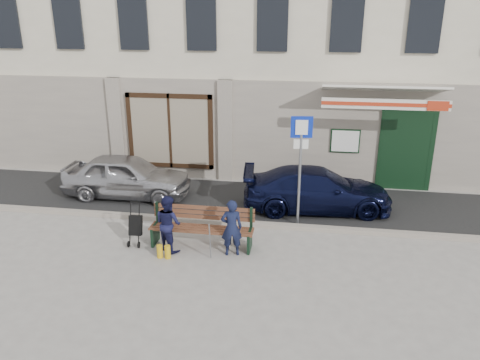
% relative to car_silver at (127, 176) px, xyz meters
% --- Properties ---
extents(ground, '(80.00, 80.00, 0.00)m').
position_rel_car_silver_xyz_m(ground, '(3.99, -3.01, -0.63)').
color(ground, '#9E9991').
rests_on(ground, ground).
extents(asphalt_lane, '(60.00, 3.20, 0.01)m').
position_rel_car_silver_xyz_m(asphalt_lane, '(3.99, 0.09, -0.62)').
color(asphalt_lane, '#282828').
rests_on(asphalt_lane, ground).
extents(curb, '(60.00, 0.18, 0.12)m').
position_rel_car_silver_xyz_m(curb, '(3.99, -1.51, -0.57)').
color(curb, '#9E9384').
rests_on(curb, ground).
extents(building, '(20.00, 8.27, 10.00)m').
position_rel_car_silver_xyz_m(building, '(4.00, 5.44, 4.35)').
color(building, beige).
rests_on(building, ground).
extents(car_silver, '(3.71, 1.52, 1.26)m').
position_rel_car_silver_xyz_m(car_silver, '(0.00, 0.00, 0.00)').
color(car_silver, '#B2B1B6').
rests_on(car_silver, ground).
extents(car_navy, '(4.16, 2.03, 1.16)m').
position_rel_car_silver_xyz_m(car_navy, '(5.50, -0.14, -0.05)').
color(car_navy, black).
rests_on(car_navy, ground).
extents(parking_sign, '(0.52, 0.10, 2.82)m').
position_rel_car_silver_xyz_m(parking_sign, '(5.03, -1.25, 1.28)').
color(parking_sign, gray).
rests_on(parking_sign, ground).
extents(bench, '(2.40, 1.17, 0.98)m').
position_rel_car_silver_xyz_m(bench, '(2.83, -2.75, -0.17)').
color(bench, brown).
rests_on(bench, ground).
extents(man, '(0.54, 0.42, 1.32)m').
position_rel_car_silver_xyz_m(man, '(3.63, -3.03, 0.03)').
color(man, '#121833').
rests_on(man, ground).
extents(woman, '(0.81, 0.77, 1.32)m').
position_rel_car_silver_xyz_m(woman, '(2.18, -3.01, 0.03)').
color(woman, '#141539').
rests_on(woman, ground).
extents(stroller, '(0.31, 0.43, 1.01)m').
position_rel_car_silver_xyz_m(stroller, '(1.33, -2.86, -0.18)').
color(stroller, black).
rests_on(stroller, ground).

